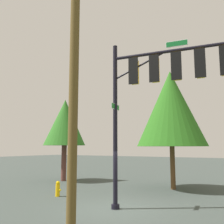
% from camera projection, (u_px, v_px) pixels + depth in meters
% --- Properties ---
extents(ground_plane, '(120.00, 120.00, 0.00)m').
position_uv_depth(ground_plane, '(115.00, 209.00, 11.37)').
color(ground_plane, '#3C4540').
extents(signal_pole_assembly, '(5.36, 1.53, 7.47)m').
position_uv_depth(signal_pole_assembly, '(162.00, 81.00, 11.32)').
color(signal_pole_assembly, black).
rests_on(signal_pole_assembly, ground_plane).
extents(utility_pole, '(0.82, 1.70, 7.87)m').
position_uv_depth(utility_pole, '(74.00, 92.00, 6.68)').
color(utility_pole, brown).
rests_on(utility_pole, ground_plane).
extents(fire_hydrant, '(0.33, 0.24, 0.83)m').
position_uv_depth(fire_hydrant, '(58.00, 189.00, 14.32)').
color(fire_hydrant, '#F1B60D').
rests_on(fire_hydrant, ground_plane).
extents(tree_mid, '(4.59, 4.59, 7.85)m').
position_uv_depth(tree_mid, '(171.00, 108.00, 17.41)').
color(tree_mid, brown).
rests_on(tree_mid, ground_plane).
extents(tree_far, '(3.41, 3.41, 6.62)m').
position_uv_depth(tree_far, '(65.00, 123.00, 21.48)').
color(tree_far, brown).
rests_on(tree_far, ground_plane).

